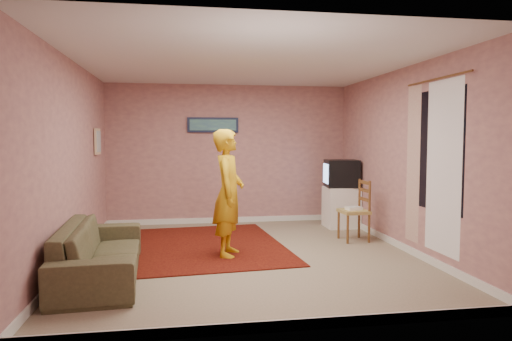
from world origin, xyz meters
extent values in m
plane|color=gray|center=(0.00, 0.00, 0.00)|extent=(5.00, 5.00, 0.00)
cube|color=tan|center=(0.00, 2.50, 1.30)|extent=(4.50, 0.02, 2.60)
cube|color=tan|center=(0.00, -2.50, 1.30)|extent=(4.50, 0.02, 2.60)
cube|color=tan|center=(-2.25, 0.00, 1.30)|extent=(0.02, 5.00, 2.60)
cube|color=tan|center=(2.25, 0.00, 1.30)|extent=(0.02, 5.00, 2.60)
cube|color=silver|center=(0.00, 0.00, 2.60)|extent=(4.50, 5.00, 0.02)
cube|color=white|center=(0.00, 2.49, 0.05)|extent=(4.50, 0.02, 0.10)
cube|color=white|center=(0.00, -2.49, 0.05)|extent=(4.50, 0.02, 0.10)
cube|color=white|center=(-2.24, 0.00, 0.05)|extent=(0.02, 5.00, 0.10)
cube|color=white|center=(2.24, 0.00, 0.05)|extent=(0.02, 5.00, 0.10)
cube|color=black|center=(2.24, -0.90, 1.45)|extent=(0.01, 1.10, 1.50)
cube|color=white|center=(2.23, -1.05, 1.25)|extent=(0.01, 0.75, 2.10)
cube|color=beige|center=(2.21, -0.35, 1.25)|extent=(0.01, 0.35, 2.10)
cylinder|color=brown|center=(2.20, -0.90, 2.32)|extent=(0.02, 1.40, 0.02)
cube|color=#141B38|center=(-0.30, 2.47, 1.85)|extent=(0.95, 0.03, 0.28)
cube|color=#2D517E|center=(-0.30, 2.45, 1.85)|extent=(0.86, 0.01, 0.20)
cube|color=beige|center=(-2.22, 1.60, 1.55)|extent=(0.03, 0.38, 0.42)
cube|color=#ADB8BD|center=(-2.20, 1.60, 1.55)|extent=(0.01, 0.30, 0.34)
cube|color=black|center=(-0.57, 0.64, 0.01)|extent=(2.54, 3.07, 0.02)
cube|color=white|center=(1.95, 1.72, 0.36)|extent=(0.57, 0.52, 0.73)
cube|color=black|center=(1.95, 1.72, 0.97)|extent=(0.62, 0.57, 0.49)
cube|color=#8CB2F2|center=(1.67, 1.76, 0.97)|extent=(0.07, 0.41, 0.35)
cube|color=tan|center=(2.00, 1.80, 0.47)|extent=(0.53, 0.52, 0.05)
cube|color=brown|center=(2.00, 1.80, 0.72)|extent=(0.43, 0.16, 0.50)
cube|color=#A4A5A9|center=(2.00, 1.80, 0.52)|extent=(0.35, 0.26, 0.06)
cube|color=#93C3F1|center=(2.00, 1.99, 0.78)|extent=(0.44, 0.06, 0.46)
cube|color=tan|center=(1.77, 0.64, 0.46)|extent=(0.43, 0.45, 0.05)
cube|color=brown|center=(1.77, 0.64, 0.71)|extent=(0.06, 0.43, 0.49)
cube|color=white|center=(1.77, 0.64, 0.51)|extent=(0.25, 0.20, 0.05)
imported|color=brown|center=(-1.80, -0.73, 0.31)|extent=(0.97, 2.19, 0.63)
imported|color=gold|center=(-0.25, 0.03, 0.86)|extent=(0.56, 0.71, 1.72)
camera|label=1|loc=(-0.85, -6.08, 1.59)|focal=32.00mm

